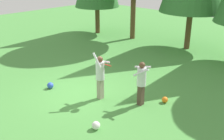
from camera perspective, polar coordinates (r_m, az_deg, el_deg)
name	(u,v)px	position (r m, az deg, el deg)	size (l,w,h in m)	color
ground_plane	(80,92)	(11.53, -6.67, -4.64)	(40.00, 40.00, 0.00)	#4C9342
person_thrower	(100,74)	(10.52, -2.51, -0.77)	(0.62, 0.57, 1.96)	gray
person_catcher	(141,80)	(10.10, 6.21, -2.07)	(0.74, 0.70, 1.73)	#4C382D
frisbee	(108,65)	(10.18, -0.86, 1.03)	(0.27, 0.26, 0.14)	red
ball_blue	(50,85)	(12.02, -12.84, -3.18)	(0.28, 0.28, 0.28)	blue
ball_white	(96,125)	(9.02, -3.40, -11.55)	(0.28, 0.28, 0.28)	white
ball_orange	(165,100)	(10.78, 11.05, -6.15)	(0.24, 0.24, 0.24)	orange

